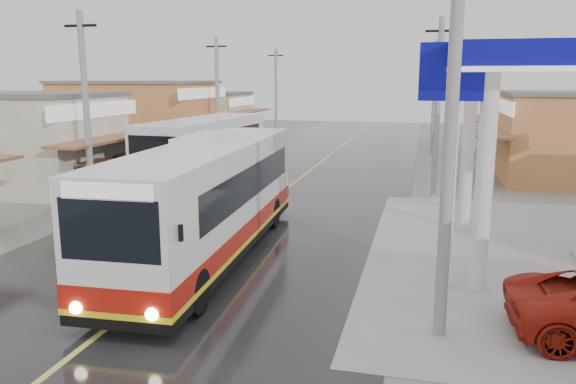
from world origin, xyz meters
name	(u,v)px	position (x,y,z in m)	size (l,w,h in m)	color
ground	(139,304)	(0.00, 0.00, 0.00)	(120.00, 120.00, 0.00)	slate
road	(287,188)	(0.00, 15.00, 0.01)	(12.00, 90.00, 0.02)	black
centre_line	(287,188)	(0.00, 15.00, 0.02)	(0.15, 90.00, 0.01)	#D8CC4C
shopfronts_left	(90,169)	(-13.00, 18.00, 0.00)	(11.00, 44.00, 5.20)	tan
utility_poles_left	(167,179)	(-7.00, 16.00, 0.00)	(1.60, 50.00, 8.00)	gray
utility_poles_right	(433,195)	(7.00, 15.00, 0.00)	(1.60, 36.00, 8.00)	gray
coach_bus	(210,199)	(0.34, 3.89, 1.79)	(3.13, 11.99, 3.71)	silver
second_bus	(205,149)	(-4.35, 15.12, 1.80)	(3.39, 10.21, 3.34)	silver
cyclist	(154,194)	(-4.37, 9.39, 0.60)	(1.03, 1.80, 1.83)	black
tricycle_near	(98,177)	(-7.93, 10.97, 0.95)	(1.49, 2.17, 1.65)	#26262D
tricycle_far	(125,166)	(-8.43, 14.18, 0.92)	(1.59, 2.24, 1.61)	#26262D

